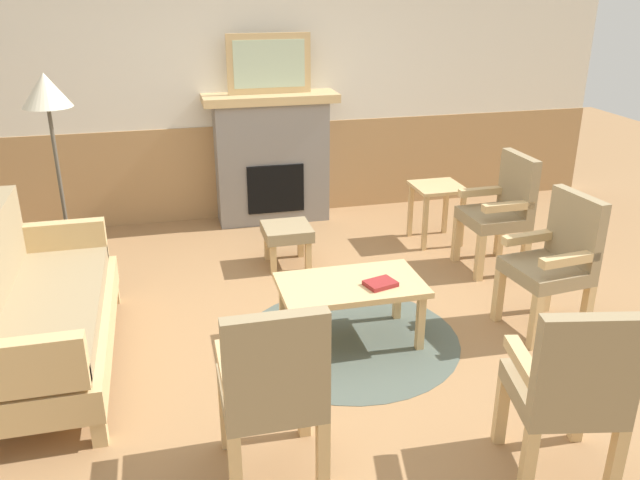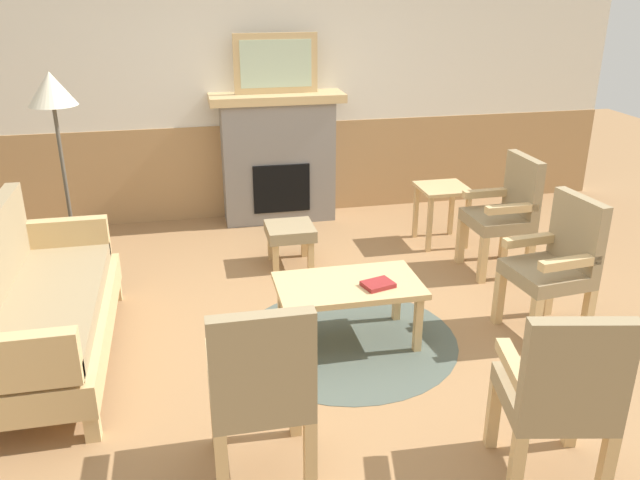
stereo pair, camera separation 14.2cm
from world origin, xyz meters
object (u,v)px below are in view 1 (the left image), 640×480
Objects in this scene: side_table at (437,197)px; couch at (42,312)px; armchair_by_window_left at (502,207)px; coffee_table at (351,290)px; armchair_front_left at (273,385)px; floor_lamp_by_couch at (48,104)px; armchair_front_center at (571,386)px; footstool at (287,234)px; armchair_near_fireplace at (556,257)px; fireplace at (272,157)px; book_on_table at (380,283)px; framed_picture at (269,64)px.

couch is at bearing -156.39° from side_table.
armchair_by_window_left is at bearing 11.96° from couch.
coffee_table is 2.01m from side_table.
floor_lamp_by_couch is at bearing 114.63° from armchair_front_left.
armchair_front_center is (2.58, -1.65, 0.14)m from couch.
armchair_near_fireplace is (1.59, -1.51, 0.25)m from footstool.
fireplace reaches higher than book_on_table.
couch is 1.79m from armchair_front_left.
armchair_by_window_left is (1.74, -0.47, 0.25)m from footstool.
armchair_front_center is at bearing -72.42° from book_on_table.
footstool is 2.99m from armchair_front_center.
armchair_near_fireplace is at bearing -60.62° from framed_picture.
footstool is (-0.17, 1.35, -0.10)m from coffee_table.
fireplace is 1.22m from footstool.
side_table is (3.24, 1.41, 0.04)m from couch.
couch is 2.14m from book_on_table.
book_on_table is 1.25m from armchair_near_fireplace.
coffee_table is 0.98× the size of armchair_front_left.
armchair_front_left is 3.39m from side_table.
couch is 1.84× the size of armchair_front_center.
framed_picture is 0.48× the size of floor_lamp_by_couch.
book_on_table is 0.35× the size of side_table.
side_table is at bearing 77.90° from armchair_front_center.
fireplace is at bearing 51.86° from couch.
side_table is at bearing -35.10° from fireplace.
coffee_table is at bearing -150.74° from armchair_by_window_left.
couch is 3.53m from side_table.
couch and armchair_front_center have the same top height.
couch is at bearing 147.30° from armchair_front_center.
floor_lamp_by_couch reaches higher than armchair_by_window_left.
framed_picture reaches higher than book_on_table.
footstool is (-0.34, 1.44, -0.17)m from book_on_table.
footstool is at bearing -172.08° from side_table.
armchair_front_left reaches higher than book_on_table.
coffee_table is 0.98× the size of armchair_near_fireplace.
coffee_table is at bearing 58.06° from armchair_front_left.
armchair_by_window_left is 0.73m from side_table.
armchair_front_center is at bearing -14.26° from armchair_front_left.
coffee_table is 0.57× the size of floor_lamp_by_couch.
floor_lamp_by_couch is at bearing 171.05° from armchair_by_window_left.
framed_picture reaches higher than armchair_front_left.
couch is 1.84× the size of armchair_by_window_left.
footstool is at bearing 165.01° from armchair_by_window_left.
armchair_by_window_left reaches higher than footstool.
floor_lamp_by_couch reaches higher than couch.
armchair_by_window_left is 1.00× the size of armchair_front_center.
armchair_near_fireplace is (3.37, -0.29, 0.14)m from couch.
fireplace reaches higher than armchair_front_left.
couch is at bearing -128.14° from framed_picture.
fireplace is 1.33× the size of armchair_front_center.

